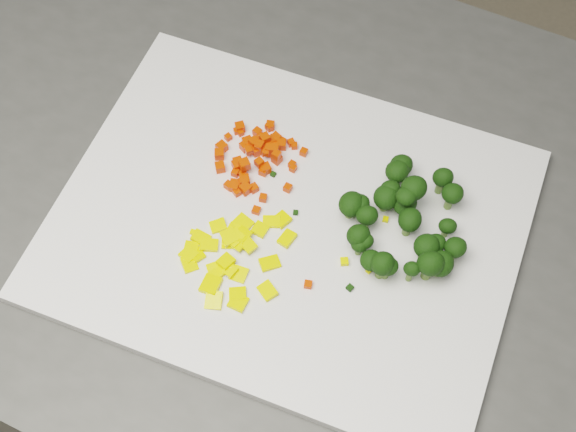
% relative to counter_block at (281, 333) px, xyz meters
% --- Properties ---
extents(ground, '(4.00, 4.00, 0.00)m').
position_rel_counter_block_xyz_m(ground, '(-0.33, -0.08, -0.45)').
color(ground, gray).
rests_on(ground, ground).
extents(counter_block, '(1.13, 0.92, 0.90)m').
position_rel_counter_block_xyz_m(counter_block, '(0.00, 0.00, 0.00)').
color(counter_block, '#3F3F3C').
rests_on(counter_block, ground).
extents(cutting_board, '(0.54, 0.45, 0.01)m').
position_rel_counter_block_xyz_m(cutting_board, '(0.02, -0.05, 0.46)').
color(cutting_board, silver).
rests_on(cutting_board, counter_block).
extents(carrot_pile, '(0.11, 0.11, 0.03)m').
position_rel_counter_block_xyz_m(carrot_pile, '(-0.02, 0.02, 0.48)').
color(carrot_pile, red).
rests_on(carrot_pile, cutting_board).
extents(pepper_pile, '(0.12, 0.12, 0.02)m').
position_rel_counter_block_xyz_m(pepper_pile, '(-0.03, -0.09, 0.47)').
color(pepper_pile, yellow).
rests_on(pepper_pile, cutting_board).
extents(broccoli_pile, '(0.13, 0.13, 0.06)m').
position_rel_counter_block_xyz_m(broccoli_pile, '(0.14, -0.03, 0.49)').
color(broccoli_pile, black).
rests_on(broccoli_pile, cutting_board).
extents(carrot_cube_0, '(0.01, 0.01, 0.01)m').
position_rel_counter_block_xyz_m(carrot_cube_0, '(-0.05, 0.01, 0.47)').
color(carrot_cube_0, red).
rests_on(carrot_cube_0, carrot_pile).
extents(carrot_cube_1, '(0.01, 0.01, 0.01)m').
position_rel_counter_block_xyz_m(carrot_cube_1, '(-0.01, 0.02, 0.48)').
color(carrot_cube_1, red).
rests_on(carrot_cube_1, carrot_pile).
extents(carrot_cube_2, '(0.01, 0.01, 0.01)m').
position_rel_counter_block_xyz_m(carrot_cube_2, '(-0.04, 0.04, 0.47)').
color(carrot_cube_2, red).
rests_on(carrot_cube_2, carrot_pile).
extents(carrot_cube_3, '(0.01, 0.01, 0.01)m').
position_rel_counter_block_xyz_m(carrot_cube_3, '(-0.04, -0.02, 0.47)').
color(carrot_cube_3, red).
rests_on(carrot_cube_3, carrot_pile).
extents(carrot_cube_4, '(0.01, 0.01, 0.01)m').
position_rel_counter_block_xyz_m(carrot_cube_4, '(-0.02, 0.05, 0.47)').
color(carrot_cube_4, red).
rests_on(carrot_cube_4, carrot_pile).
extents(carrot_cube_5, '(0.01, 0.01, 0.01)m').
position_rel_counter_block_xyz_m(carrot_cube_5, '(0.01, -0.01, 0.47)').
color(carrot_cube_5, red).
rests_on(carrot_cube_5, carrot_pile).
extents(carrot_cube_6, '(0.01, 0.01, 0.01)m').
position_rel_counter_block_xyz_m(carrot_cube_6, '(-0.04, -0.01, 0.47)').
color(carrot_cube_6, red).
rests_on(carrot_cube_6, carrot_pile).
extents(carrot_cube_7, '(0.01, 0.01, 0.01)m').
position_rel_counter_block_xyz_m(carrot_cube_7, '(-0.01, 0.04, 0.47)').
color(carrot_cube_7, red).
rests_on(carrot_cube_7, carrot_pile).
extents(carrot_cube_8, '(0.01, 0.01, 0.01)m').
position_rel_counter_block_xyz_m(carrot_cube_8, '(-0.01, 0.04, 0.47)').
color(carrot_cube_8, red).
rests_on(carrot_cube_8, carrot_pile).
extents(carrot_cube_9, '(0.01, 0.01, 0.01)m').
position_rel_counter_block_xyz_m(carrot_cube_9, '(0.00, 0.05, 0.47)').
color(carrot_cube_9, red).
rests_on(carrot_cube_9, carrot_pile).
extents(carrot_cube_10, '(0.01, 0.01, 0.01)m').
position_rel_counter_block_xyz_m(carrot_cube_10, '(-0.07, 0.02, 0.47)').
color(carrot_cube_10, red).
rests_on(carrot_cube_10, carrot_pile).
extents(carrot_cube_11, '(0.01, 0.01, 0.01)m').
position_rel_counter_block_xyz_m(carrot_cube_11, '(-0.03, 0.03, 0.48)').
color(carrot_cube_11, red).
rests_on(carrot_cube_11, carrot_pile).
extents(carrot_cube_12, '(0.01, 0.01, 0.01)m').
position_rel_counter_block_xyz_m(carrot_cube_12, '(-0.05, -0.02, 0.47)').
color(carrot_cube_12, red).
rests_on(carrot_cube_12, carrot_pile).
extents(carrot_cube_13, '(0.01, 0.01, 0.01)m').
position_rel_counter_block_xyz_m(carrot_cube_13, '(-0.04, 0.03, 0.47)').
color(carrot_cube_13, red).
rests_on(carrot_cube_13, carrot_pile).
extents(carrot_cube_14, '(0.01, 0.01, 0.01)m').
position_rel_counter_block_xyz_m(carrot_cube_14, '(-0.02, 0.01, 0.47)').
color(carrot_cube_14, red).
rests_on(carrot_cube_14, carrot_pile).
extents(carrot_cube_15, '(0.01, 0.01, 0.01)m').
position_rel_counter_block_xyz_m(carrot_cube_15, '(-0.03, -0.02, 0.47)').
color(carrot_cube_15, red).
rests_on(carrot_cube_15, carrot_pile).
extents(carrot_cube_16, '(0.01, 0.01, 0.01)m').
position_rel_counter_block_xyz_m(carrot_cube_16, '(-0.07, 0.03, 0.47)').
color(carrot_cube_16, red).
rests_on(carrot_cube_16, carrot_pile).
extents(carrot_cube_17, '(0.01, 0.01, 0.01)m').
position_rel_counter_block_xyz_m(carrot_cube_17, '(-0.04, 0.00, 0.48)').
color(carrot_cube_17, red).
rests_on(carrot_cube_17, carrot_pile).
extents(carrot_cube_18, '(0.01, 0.01, 0.01)m').
position_rel_counter_block_xyz_m(carrot_cube_18, '(-0.05, 0.01, 0.47)').
color(carrot_cube_18, red).
rests_on(carrot_cube_18, carrot_pile).
extents(carrot_cube_19, '(0.01, 0.01, 0.01)m').
position_rel_counter_block_xyz_m(carrot_cube_19, '(-0.05, -0.00, 0.47)').
color(carrot_cube_19, red).
rests_on(carrot_cube_19, carrot_pile).
extents(carrot_cube_20, '(0.01, 0.01, 0.01)m').
position_rel_counter_block_xyz_m(carrot_cube_20, '(-0.02, 0.03, 0.47)').
color(carrot_cube_20, red).
rests_on(carrot_cube_20, carrot_pile).
extents(carrot_cube_21, '(0.01, 0.01, 0.01)m').
position_rel_counter_block_xyz_m(carrot_cube_21, '(-0.02, 0.04, 0.47)').
color(carrot_cube_21, red).
rests_on(carrot_cube_21, carrot_pile).
extents(carrot_cube_22, '(0.01, 0.01, 0.01)m').
position_rel_counter_block_xyz_m(carrot_cube_22, '(-0.02, 0.01, 0.47)').
color(carrot_cube_22, red).
rests_on(carrot_cube_22, carrot_pile).
extents(carrot_cube_23, '(0.01, 0.01, 0.01)m').
position_rel_counter_block_xyz_m(carrot_cube_23, '(-0.02, 0.04, 0.48)').
color(carrot_cube_23, red).
rests_on(carrot_cube_23, carrot_pile).
extents(carrot_cube_24, '(0.01, 0.01, 0.01)m').
position_rel_counter_block_xyz_m(carrot_cube_24, '(-0.02, -0.02, 0.47)').
color(carrot_cube_24, red).
rests_on(carrot_cube_24, carrot_pile).
extents(carrot_cube_25, '(0.01, 0.01, 0.01)m').
position_rel_counter_block_xyz_m(carrot_cube_25, '(-0.06, 0.06, 0.47)').
color(carrot_cube_25, red).
rests_on(carrot_cube_25, carrot_pile).
extents(carrot_cube_26, '(0.01, 0.01, 0.01)m').
position_rel_counter_block_xyz_m(carrot_cube_26, '(-0.04, -0.00, 0.47)').
color(carrot_cube_26, red).
rests_on(carrot_cube_26, carrot_pile).
extents(carrot_cube_27, '(0.01, 0.01, 0.01)m').
position_rel_counter_block_xyz_m(carrot_cube_27, '(-0.05, 0.05, 0.47)').
color(carrot_cube_27, red).
rests_on(carrot_cube_27, carrot_pile).
extents(carrot_cube_28, '(0.01, 0.01, 0.01)m').
position_rel_counter_block_xyz_m(carrot_cube_28, '(-0.02, 0.07, 0.47)').
color(carrot_cube_28, red).
rests_on(carrot_cube_28, carrot_pile).
extents(carrot_cube_29, '(0.01, 0.01, 0.01)m').
position_rel_counter_block_xyz_m(carrot_cube_29, '(-0.07, 0.00, 0.47)').
color(carrot_cube_29, red).
rests_on(carrot_cube_29, carrot_pile).
extents(carrot_cube_30, '(0.01, 0.01, 0.01)m').
position_rel_counter_block_xyz_m(carrot_cube_30, '(-0.01, 0.03, 0.48)').
color(carrot_cube_30, red).
rests_on(carrot_cube_30, carrot_pile).
extents(carrot_cube_31, '(0.01, 0.01, 0.01)m').
position_rel_counter_block_xyz_m(carrot_cube_31, '(-0.04, -0.02, 0.47)').
color(carrot_cube_31, red).
rests_on(carrot_cube_31, carrot_pile).
extents(carrot_cube_32, '(0.01, 0.01, 0.01)m').
position_rel_counter_block_xyz_m(carrot_cube_32, '(-0.02, 0.07, 0.47)').
color(carrot_cube_32, red).
rests_on(carrot_cube_32, carrot_pile).
extents(carrot_cube_33, '(0.01, 0.01, 0.01)m').
position_rel_counter_block_xyz_m(carrot_cube_33, '(-0.02, 0.03, 0.47)').
color(carrot_cube_33, red).
rests_on(carrot_cube_33, carrot_pile).
extents(carrot_cube_34, '(0.01, 0.01, 0.01)m').
position_rel_counter_block_xyz_m(carrot_cube_34, '(-0.03, 0.05, 0.47)').
color(carrot_cube_34, red).
rests_on(carrot_cube_34, carrot_pile).
extents(carrot_cube_35, '(0.01, 0.01, 0.01)m').
position_rel_counter_block_xyz_m(carrot_cube_35, '(-0.03, 0.04, 0.47)').
color(carrot_cube_35, red).
rests_on(carrot_cube_35, carrot_pile).
extents(carrot_cube_36, '(0.01, 0.01, 0.01)m').
position_rel_counter_block_xyz_m(carrot_cube_36, '(-0.06, 0.05, 0.47)').
color(carrot_cube_36, red).
rests_on(carrot_cube_36, carrot_pile).
extents(carrot_cube_37, '(0.01, 0.01, 0.01)m').
position_rel_counter_block_xyz_m(carrot_cube_37, '(-0.01, 0.05, 0.47)').
color(carrot_cube_37, red).
rests_on(carrot_cube_37, carrot_pile).
extents(carrot_cube_38, '(0.01, 0.01, 0.01)m').
position_rel_counter_block_xyz_m(carrot_cube_38, '(-0.02, 0.03, 0.47)').
color(carrot_cube_38, red).
rests_on(carrot_cube_38, carrot_pile).
extents(carrot_cube_39, '(0.01, 0.01, 0.01)m').
position_rel_counter_block_xyz_m(carrot_cube_39, '(-0.04, 0.06, 0.47)').
color(carrot_cube_39, red).
rests_on(carrot_cube_39, carrot_pile).
extents(carrot_cube_40, '(0.01, 0.01, 0.01)m').
position_rel_counter_block_xyz_m(carrot_cube_40, '(-0.05, -0.02, 0.47)').
color(carrot_cube_40, red).
rests_on(carrot_cube_40, carrot_pile).
extents(carrot_cube_41, '(0.01, 0.01, 0.01)m').
position_rel_counter_block_xyz_m(carrot_cube_41, '(-0.02, 0.06, 0.47)').
color(carrot_cube_41, red).
rests_on(carrot_cube_41, carrot_pile).
extents(carrot_cube_42, '(0.01, 0.01, 0.01)m').
position_rel_counter_block_xyz_m(carrot_cube_42, '(0.01, 0.05, 0.47)').
color(carrot_cube_42, red).
rests_on(carrot_cube_42, carrot_pile).
extents(carrot_cube_43, '(0.01, 0.01, 0.01)m').
position_rel_counter_block_xyz_m(carrot_cube_43, '(-0.04, 0.04, 0.47)').
color(carrot_cube_43, red).
rests_on(carrot_cube_43, carrot_pile).
extents(carrot_cube_44, '(0.01, 0.01, 0.01)m').
position_rel_counter_block_xyz_m(carrot_cube_44, '(-0.03, -0.02, 0.47)').
color(carrot_cube_44, red).
rests_on(carrot_cube_44, carrot_pile).
extents(carrot_cube_45, '(0.01, 0.01, 0.01)m').
position_rel_counter_block_xyz_m(carrot_cube_45, '(-0.04, -0.01, 0.47)').
color(carrot_cube_45, red).
rests_on(carrot_cube_45, carrot_pile).
extents(carrot_cube_46, '(0.01, 0.01, 0.01)m').
position_rel_counter_block_xyz_m(carrot_cube_46, '(-0.07, 0.04, 0.47)').
color(carrot_cube_46, red).
rests_on(carrot_cube_46, carrot_pile).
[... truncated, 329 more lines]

